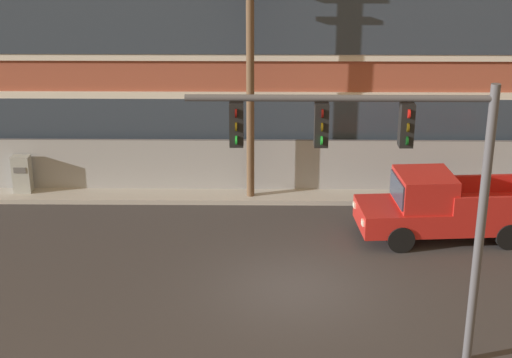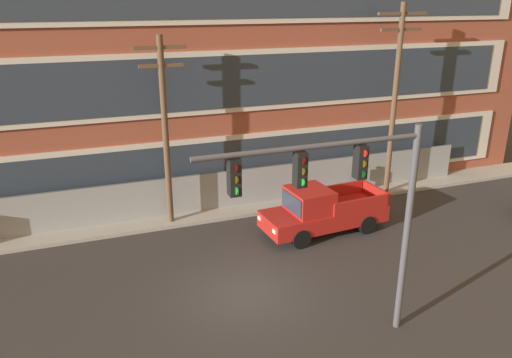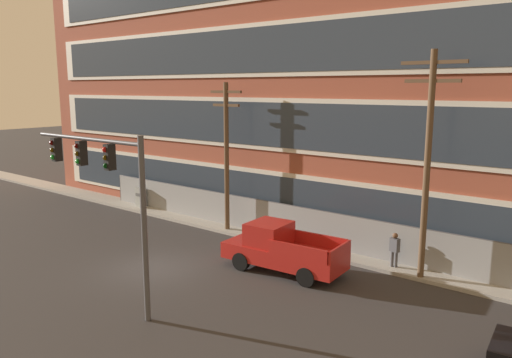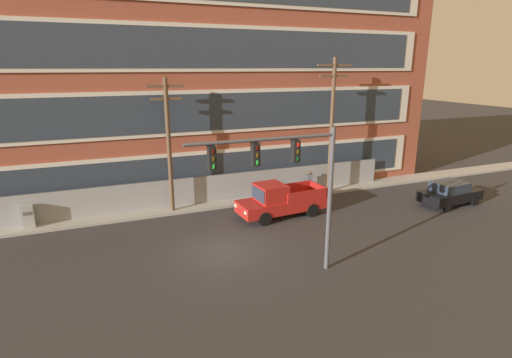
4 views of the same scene
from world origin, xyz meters
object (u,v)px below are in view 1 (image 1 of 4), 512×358
(traffic_signal_mast, at_px, (391,164))
(electrical_cabinet, at_px, (22,176))
(utility_pole_near_corner, at_px, (250,71))
(pickup_truck_red, at_px, (443,208))

(traffic_signal_mast, xyz_separation_m, electrical_cabinet, (-10.92, 9.96, -3.94))
(utility_pole_near_corner, bearing_deg, pickup_truck_red, -27.46)
(traffic_signal_mast, bearing_deg, pickup_truck_red, 67.26)
(utility_pole_near_corner, distance_m, electrical_cabinet, 8.70)
(electrical_cabinet, bearing_deg, traffic_signal_mast, -42.37)
(traffic_signal_mast, distance_m, utility_pole_near_corner, 10.17)
(traffic_signal_mast, height_order, electrical_cabinet, traffic_signal_mast)
(utility_pole_near_corner, relative_size, electrical_cabinet, 5.59)
(utility_pole_near_corner, xyz_separation_m, electrical_cabinet, (-7.85, 0.27, -3.74))
(traffic_signal_mast, relative_size, electrical_cabinet, 4.36)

